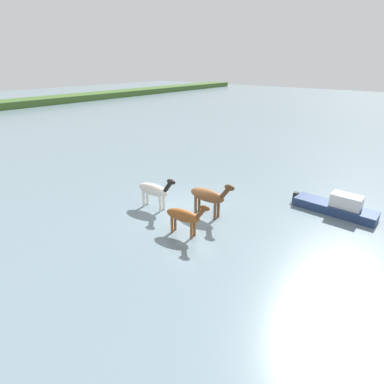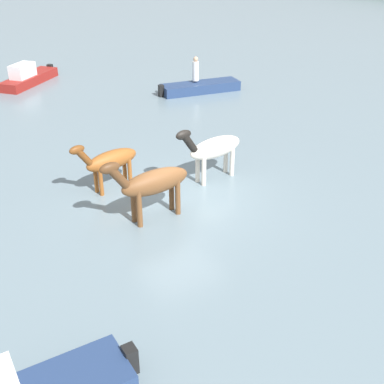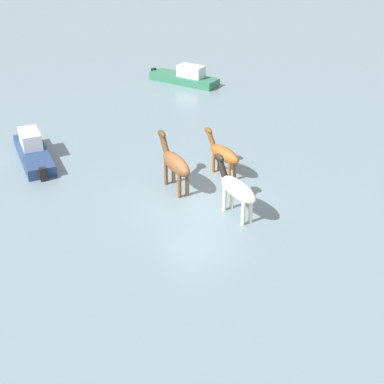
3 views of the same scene
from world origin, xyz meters
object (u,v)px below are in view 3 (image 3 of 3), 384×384
object	(u,v)px
horse_rear_stallion	(223,154)
boat_tender_starboard	(33,153)
horse_chestnut_trailing	(237,189)
horse_dun_straggler	(175,163)
boat_dinghy_port	(185,78)

from	to	relation	value
horse_rear_stallion	boat_tender_starboard	bearing A→B (deg)	44.77
boat_tender_starboard	horse_chestnut_trailing	bearing A→B (deg)	-143.23
horse_dun_straggler	horse_rear_stallion	distance (m)	2.31
horse_rear_stallion	boat_tender_starboard	distance (m)	8.52
horse_rear_stallion	horse_chestnut_trailing	world-z (taller)	horse_chestnut_trailing
horse_dun_straggler	boat_dinghy_port	size ratio (longest dim) A/B	0.59
horse_rear_stallion	boat_tender_starboard	size ratio (longest dim) A/B	0.52
horse_rear_stallion	horse_dun_straggler	bearing A→B (deg)	87.59
horse_rear_stallion	boat_tender_starboard	world-z (taller)	horse_rear_stallion
horse_dun_straggler	boat_dinghy_port	xyz separation A→B (m)	(-6.17, -12.71, -0.83)
horse_rear_stallion	horse_chestnut_trailing	xyz separation A→B (m)	(1.10, 3.12, 0.11)
horse_chestnut_trailing	boat_tender_starboard	xyz separation A→B (m)	(5.80, -8.06, -0.79)
horse_chestnut_trailing	boat_tender_starboard	world-z (taller)	horse_chestnut_trailing
horse_chestnut_trailing	boat_dinghy_port	bearing A→B (deg)	-23.35
horse_dun_straggler	horse_rear_stallion	xyz separation A→B (m)	(-2.29, -0.29, -0.15)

